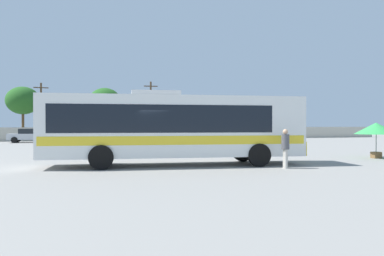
% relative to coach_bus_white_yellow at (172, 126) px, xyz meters
% --- Properties ---
extents(ground_plane, '(300.00, 300.00, 0.00)m').
position_rel_coach_bus_white_yellow_xyz_m(ground_plane, '(-0.45, 9.99, -1.83)').
color(ground_plane, gray).
extents(perimeter_wall, '(80.00, 0.30, 1.61)m').
position_rel_coach_bus_white_yellow_xyz_m(perimeter_wall, '(-0.45, 29.98, -1.03)').
color(perimeter_wall, '#B2AD9E').
rests_on(perimeter_wall, ground_plane).
extents(coach_bus_white_yellow, '(12.11, 4.06, 3.43)m').
position_rel_coach_bus_white_yellow_xyz_m(coach_bus_white_yellow, '(0.00, 0.00, 0.00)').
color(coach_bus_white_yellow, white).
rests_on(coach_bus_white_yellow, ground_plane).
extents(attendant_by_bus_door, '(0.39, 0.39, 1.70)m').
position_rel_coach_bus_white_yellow_xyz_m(attendant_by_bus_door, '(4.40, -2.62, -0.88)').
color(attendant_by_bus_door, '#B7B2A8').
rests_on(attendant_by_bus_door, ground_plane).
extents(vendor_umbrella_near_gate_green, '(2.35, 2.35, 2.01)m').
position_rel_coach_bus_white_yellow_xyz_m(vendor_umbrella_near_gate_green, '(11.90, 0.13, -0.18)').
color(vendor_umbrella_near_gate_green, gray).
rests_on(vendor_umbrella_near_gate_green, ground_plane).
extents(parked_car_leftmost_silver, '(4.12, 2.10, 1.48)m').
position_rel_coach_bus_white_yellow_xyz_m(parked_car_leftmost_silver, '(-9.12, 26.32, -1.05)').
color(parked_car_leftmost_silver, '#B7BABF').
rests_on(parked_car_leftmost_silver, ground_plane).
extents(parked_car_second_black, '(4.37, 2.22, 1.43)m').
position_rel_coach_bus_white_yellow_xyz_m(parked_car_second_black, '(-3.28, 25.74, -1.07)').
color(parked_car_second_black, black).
rests_on(parked_car_second_black, ground_plane).
extents(parked_car_third_dark_blue, '(4.41, 2.22, 1.43)m').
position_rel_coach_bus_white_yellow_xyz_m(parked_car_third_dark_blue, '(3.30, 25.76, -1.07)').
color(parked_car_third_dark_blue, navy).
rests_on(parked_car_third_dark_blue, ground_plane).
extents(utility_pole_near, '(1.80, 0.33, 7.66)m').
position_rel_coach_bus_white_yellow_xyz_m(utility_pole_near, '(5.17, 32.01, 2.18)').
color(utility_pole_near, '#4C3823').
rests_on(utility_pole_near, ground_plane).
extents(utility_pole_far, '(1.79, 0.42, 7.23)m').
position_rel_coach_bus_white_yellow_xyz_m(utility_pole_far, '(-8.60, 33.90, 1.96)').
color(utility_pole_far, '#4C3823').
rests_on(utility_pole_far, ground_plane).
extents(roadside_tree_left, '(4.13, 4.13, 6.74)m').
position_rel_coach_bus_white_yellow_xyz_m(roadside_tree_left, '(-10.77, 34.32, 3.13)').
color(roadside_tree_left, brown).
rests_on(roadside_tree_left, ground_plane).
extents(roadside_tree_midleft, '(4.37, 4.37, 6.96)m').
position_rel_coach_bus_white_yellow_xyz_m(roadside_tree_midleft, '(-0.57, 35.29, 3.25)').
color(roadside_tree_midleft, brown).
rests_on(roadside_tree_midleft, ground_plane).
extents(roadside_tree_midright, '(3.33, 3.33, 6.22)m').
position_rel_coach_bus_white_yellow_xyz_m(roadside_tree_midright, '(12.64, 35.57, 2.93)').
color(roadside_tree_midright, brown).
rests_on(roadside_tree_midright, ground_plane).
extents(roadside_tree_right, '(3.59, 3.59, 5.49)m').
position_rel_coach_bus_white_yellow_xyz_m(roadside_tree_right, '(21.31, 34.33, 2.11)').
color(roadside_tree_right, brown).
rests_on(roadside_tree_right, ground_plane).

